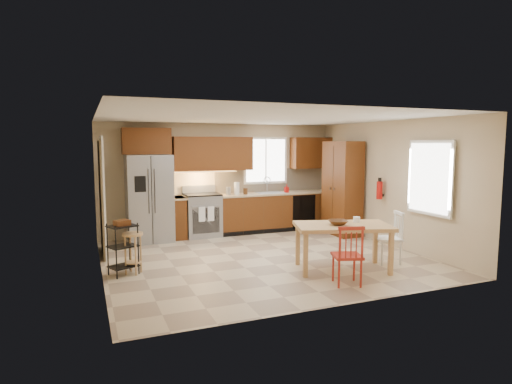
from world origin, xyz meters
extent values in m
plane|color=tan|center=(0.00, 0.00, 0.00)|extent=(5.50, 5.50, 0.00)
cube|color=silver|center=(0.00, 0.00, 2.50)|extent=(5.50, 5.00, 0.02)
cube|color=#CCB793|center=(0.00, 2.50, 1.25)|extent=(5.50, 0.02, 2.50)
cube|color=#CCB793|center=(0.00, -2.50, 1.25)|extent=(5.50, 0.02, 2.50)
cube|color=#CCB793|center=(-2.75, 0.00, 1.25)|extent=(0.02, 5.00, 2.50)
cube|color=#CCB793|center=(2.75, 0.00, 1.25)|extent=(0.02, 5.00, 2.50)
cube|color=gray|center=(-1.70, 2.12, 0.91)|extent=(0.92, 0.75, 1.82)
cube|color=gray|center=(-0.55, 2.19, 0.46)|extent=(0.76, 0.63, 0.92)
cube|color=#582C10|center=(-1.10, 2.20, 0.45)|extent=(0.30, 0.60, 0.90)
cube|color=#582C10|center=(1.29, 2.20, 0.45)|extent=(2.92, 0.60, 0.90)
cube|color=black|center=(1.85, 1.91, 0.45)|extent=(0.60, 0.02, 0.78)
cube|color=beige|center=(1.29, 2.48, 1.18)|extent=(2.92, 0.03, 0.55)
cube|color=#56290E|center=(-1.70, 2.33, 2.10)|extent=(1.00, 0.35, 0.55)
cube|color=#56290E|center=(-0.25, 2.33, 1.83)|extent=(1.80, 0.35, 0.75)
cube|color=#56290E|center=(2.25, 2.33, 1.83)|extent=(1.00, 0.35, 0.75)
cube|color=white|center=(1.10, 2.48, 1.65)|extent=(1.12, 0.04, 1.12)
cube|color=gray|center=(1.10, 2.20, 0.86)|extent=(0.62, 0.46, 0.16)
cube|color=#FFBF66|center=(-0.55, 2.30, 1.43)|extent=(1.60, 0.30, 0.01)
imported|color=#AD0F0C|center=(1.48, 2.10, 1.00)|extent=(0.09, 0.09, 0.19)
cylinder|color=white|center=(0.25, 2.15, 1.04)|extent=(0.12, 0.12, 0.28)
cylinder|color=gray|center=(0.05, 2.15, 0.99)|extent=(0.11, 0.11, 0.18)
cylinder|color=#4D2B14|center=(0.45, 2.12, 0.97)|extent=(0.10, 0.10, 0.14)
cube|color=#582C10|center=(2.43, 1.20, 1.05)|extent=(0.50, 0.95, 2.10)
cylinder|color=#AD0F0C|center=(2.63, 0.15, 1.10)|extent=(0.12, 0.12, 0.36)
cube|color=white|center=(2.68, -1.15, 1.45)|extent=(0.04, 1.02, 1.32)
cube|color=#8C7A59|center=(-2.67, 1.30, 1.05)|extent=(0.04, 0.95, 2.10)
imported|color=#4D2B14|center=(0.80, -1.17, 0.74)|extent=(0.38, 0.38, 0.07)
cylinder|color=white|center=(1.22, -1.07, 0.77)|extent=(0.13, 0.13, 0.12)
camera|label=1|loc=(-2.95, -6.93, 2.03)|focal=30.00mm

